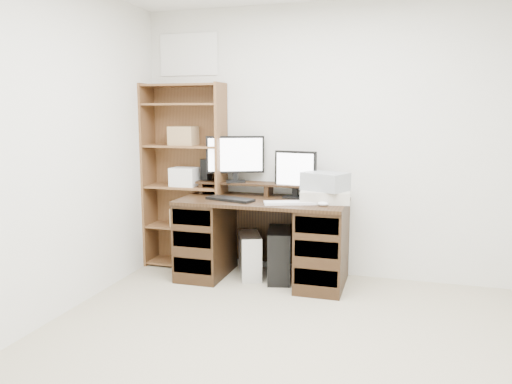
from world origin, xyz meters
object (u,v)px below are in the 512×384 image
at_px(tower_silver, 250,255).
at_px(tower_black, 279,254).
at_px(bookshelf, 185,175).
at_px(monitor_wide, 235,156).
at_px(printer, 325,196).
at_px(monitor_small, 295,172).
at_px(desk, 263,238).

height_order(tower_silver, tower_black, tower_black).
xyz_separation_m(tower_silver, bookshelf, (-0.71, 0.17, 0.71)).
relative_size(monitor_wide, printer, 1.23).
relative_size(monitor_small, printer, 1.02).
relative_size(monitor_wide, bookshelf, 0.29).
bearing_deg(monitor_small, bookshelf, -174.28).
bearing_deg(desk, bookshelf, 165.94).
distance_m(monitor_wide, tower_black, 1.01).
relative_size(desk, monitor_wide, 2.89).
height_order(monitor_small, tower_silver, monitor_small).
height_order(monitor_small, bookshelf, bookshelf).
bearing_deg(bookshelf, monitor_small, -2.56).
height_order(monitor_wide, tower_silver, monitor_wide).
bearing_deg(printer, monitor_small, 146.75).
distance_m(monitor_wide, tower_silver, 0.94).
xyz_separation_m(monitor_wide, bookshelf, (-0.52, 0.02, -0.20)).
distance_m(monitor_small, printer, 0.37).
relative_size(monitor_small, bookshelf, 0.24).
height_order(printer, tower_silver, printer).
xyz_separation_m(monitor_small, bookshelf, (-1.11, 0.05, -0.07)).
distance_m(tower_silver, bookshelf, 1.02).
distance_m(tower_black, bookshelf, 1.22).
bearing_deg(monitor_wide, monitor_small, -25.90).
bearing_deg(tower_silver, monitor_small, -6.63).
xyz_separation_m(desk, monitor_small, (0.26, 0.16, 0.59)).
bearing_deg(printer, bookshelf, 164.51).
bearing_deg(bookshelf, desk, -14.06).
bearing_deg(monitor_wide, tower_black, -40.03).
bearing_deg(printer, monitor_wide, 161.18).
height_order(monitor_small, tower_black, monitor_small).
distance_m(desk, monitor_wide, 0.82).
bearing_deg(tower_silver, monitor_wide, 118.74).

